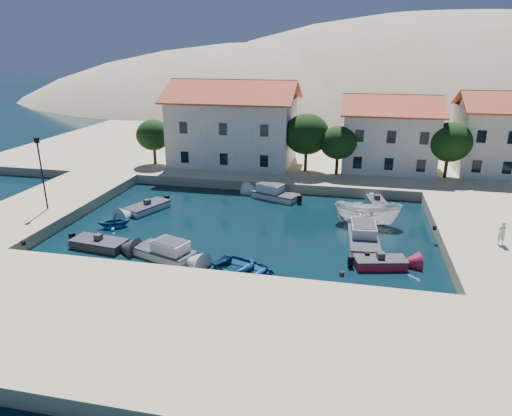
# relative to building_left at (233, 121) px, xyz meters

# --- Properties ---
(ground) EXTENTS (400.00, 400.00, 0.00)m
(ground) POSITION_rel_building_left_xyz_m (6.00, -28.00, -5.94)
(ground) COLOR black
(ground) RESTS_ON ground
(quay_south) EXTENTS (52.00, 12.00, 1.00)m
(quay_south) POSITION_rel_building_left_xyz_m (6.00, -34.00, -5.44)
(quay_south) COLOR #C6B387
(quay_south) RESTS_ON ground
(quay_west) EXTENTS (8.00, 20.00, 1.00)m
(quay_west) POSITION_rel_building_left_xyz_m (-13.00, -18.00, -5.44)
(quay_west) COLOR #C6B387
(quay_west) RESTS_ON ground
(quay_north) EXTENTS (80.00, 36.00, 1.00)m
(quay_north) POSITION_rel_building_left_xyz_m (8.00, 10.00, -5.44)
(quay_north) COLOR #C6B387
(quay_north) RESTS_ON ground
(hills) EXTENTS (254.00, 176.00, 99.00)m
(hills) POSITION_rel_building_left_xyz_m (26.64, 95.62, -29.34)
(hills) COLOR tan
(hills) RESTS_ON ground
(building_left) EXTENTS (14.70, 9.45, 9.70)m
(building_left) POSITION_rel_building_left_xyz_m (0.00, 0.00, 0.00)
(building_left) COLOR beige
(building_left) RESTS_ON quay_north
(building_mid) EXTENTS (10.50, 8.40, 8.30)m
(building_mid) POSITION_rel_building_left_xyz_m (18.00, 1.00, -0.71)
(building_mid) COLOR beige
(building_mid) RESTS_ON quay_north
(building_right) EXTENTS (9.45, 8.40, 8.80)m
(building_right) POSITION_rel_building_left_xyz_m (30.00, 2.00, -0.46)
(building_right) COLOR beige
(building_right) RESTS_ON quay_north
(trees) EXTENTS (37.30, 5.30, 6.45)m
(trees) POSITION_rel_building_left_xyz_m (10.51, -2.54, -1.10)
(trees) COLOR #382314
(trees) RESTS_ON quay_north
(lamppost) EXTENTS (0.35, 0.25, 6.22)m
(lamppost) POSITION_rel_building_left_xyz_m (-11.50, -20.00, -1.18)
(lamppost) COLOR black
(lamppost) RESTS_ON quay_west
(bollards) EXTENTS (29.36, 9.56, 0.30)m
(bollards) POSITION_rel_building_left_xyz_m (8.80, -24.13, -4.79)
(bollards) COLOR black
(bollards) RESTS_ON ground
(motorboat_grey_sw) EXTENTS (4.37, 2.35, 1.25)m
(motorboat_grey_sw) POSITION_rel_building_left_xyz_m (-4.10, -24.42, -5.64)
(motorboat_grey_sw) COLOR #353439
(motorboat_grey_sw) RESTS_ON ground
(cabin_cruiser_south) EXTENTS (4.96, 3.38, 1.60)m
(cabin_cruiser_south) POSITION_rel_building_left_xyz_m (1.41, -25.02, -5.46)
(cabin_cruiser_south) COLOR silver
(cabin_cruiser_south) RESTS_ON ground
(rowboat_south) EXTENTS (6.32, 5.64, 1.08)m
(rowboat_south) POSITION_rel_building_left_xyz_m (7.81, -26.50, -5.94)
(rowboat_south) COLOR navy
(rowboat_south) RESTS_ON ground
(motorboat_red_se) EXTENTS (3.75, 2.31, 1.25)m
(motorboat_red_se) POSITION_rel_building_left_xyz_m (16.49, -23.25, -5.64)
(motorboat_red_se) COLOR maroon
(motorboat_red_se) RESTS_ON ground
(cabin_cruiser_east) EXTENTS (2.52, 5.52, 1.60)m
(cabin_cruiser_east) POSITION_rel_building_left_xyz_m (15.40, -19.68, -5.46)
(cabin_cruiser_east) COLOR silver
(cabin_cruiser_east) RESTS_ON ground
(boat_east) EXTENTS (5.65, 2.31, 2.15)m
(boat_east) POSITION_rel_building_left_xyz_m (15.72, -15.24, -5.94)
(boat_east) COLOR silver
(boat_east) RESTS_ON ground
(motorboat_white_ne) EXTENTS (2.12, 3.42, 1.25)m
(motorboat_white_ne) POSITION_rel_building_left_xyz_m (16.67, -10.07, -5.64)
(motorboat_white_ne) COLOR silver
(motorboat_white_ne) RESTS_ON ground
(rowboat_west) EXTENTS (3.37, 3.24, 1.37)m
(rowboat_west) POSITION_rel_building_left_xyz_m (-5.00, -20.43, -5.94)
(rowboat_west) COLOR navy
(rowboat_west) RESTS_ON ground
(motorboat_white_west) EXTENTS (3.36, 4.63, 1.25)m
(motorboat_white_west) POSITION_rel_building_left_xyz_m (-4.07, -15.97, -5.64)
(motorboat_white_west) COLOR silver
(motorboat_white_west) RESTS_ON ground
(cabin_cruiser_north) EXTENTS (5.05, 3.54, 1.60)m
(cabin_cruiser_north) POSITION_rel_building_left_xyz_m (6.89, -10.04, -5.46)
(cabin_cruiser_north) COLOR silver
(cabin_cruiser_north) RESTS_ON ground
(pedestrian) EXTENTS (0.71, 0.56, 1.71)m
(pedestrian) POSITION_rel_building_left_xyz_m (24.83, -19.90, -4.08)
(pedestrian) COLOR silver
(pedestrian) RESTS_ON quay_east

